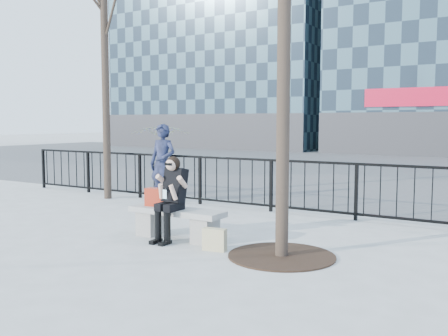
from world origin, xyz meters
The scene contains 10 objects.
ground centered at (0.00, 0.00, 0.00)m, with size 120.00×120.00×0.00m, color #969691.
street_surface centered at (0.00, 15.00, 0.00)m, with size 60.00×23.00×0.01m, color #474747.
railing centered at (0.00, 3.00, 0.55)m, with size 14.00×0.06×1.10m.
tree_grate centered at (1.90, -0.10, 0.01)m, with size 1.50×1.50×0.02m, color black.
bench_main centered at (0.00, 0.00, 0.30)m, with size 1.65×0.46×0.49m.
seated_woman centered at (0.00, -0.16, 0.67)m, with size 0.50×0.64×1.34m.
handbag centered at (-0.43, 0.02, 0.64)m, with size 0.36×0.17×0.30m, color #A72814.
shopping_bag centered at (0.92, -0.31, 0.16)m, with size 0.35×0.13×0.33m, color beige.
standing_man centered at (-2.45, 2.71, 0.91)m, with size 0.67×0.44×1.83m, color black.
vendor_umbrella centered at (-6.07, 7.14, 0.91)m, with size 1.98×2.02×1.81m, color #E6F235.
Camera 1 is at (4.79, -6.32, 1.88)m, focal length 40.00 mm.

